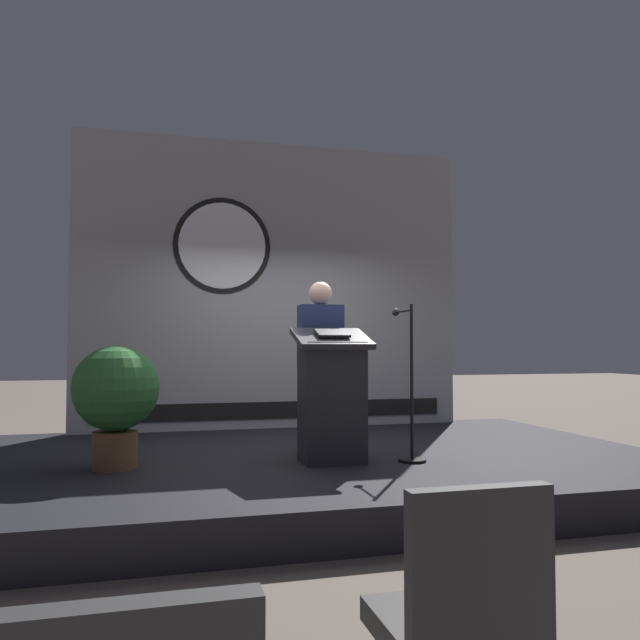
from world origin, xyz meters
The scene contains 8 objects.
ground_plane centered at (0.00, 0.00, 0.00)m, with size 40.00×40.00×0.00m, color #6B6056.
stage_platform centered at (0.00, 0.00, 0.15)m, with size 6.40×4.00×0.30m, color black.
banner_display centered at (-0.02, 1.85, 2.05)m, with size 4.74×0.12×3.50m.
podium centered at (0.07, -0.51, 0.86)m, with size 0.64×0.49×1.16m.
speaker_person centered at (0.09, -0.03, 1.11)m, with size 0.40×0.26×1.60m.
microphone_stand centered at (0.74, -0.61, 0.77)m, with size 0.24×0.52×1.36m.
potted_plant centered at (-1.71, -0.32, 0.90)m, with size 0.70×0.70×1.00m.
audience_chair_right centered at (-0.49, -3.92, 0.49)m, with size 0.44×0.45×0.89m.
Camera 1 is at (-1.38, -5.64, 1.29)m, focal length 34.74 mm.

